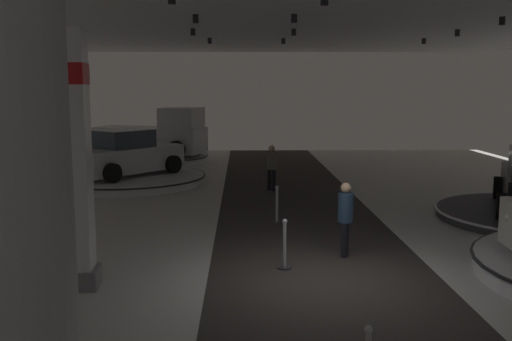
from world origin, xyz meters
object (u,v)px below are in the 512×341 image
display_car_far_left (126,155)px  display_platform_deep_left (150,158)px  display_platform_far_left (127,179)px  column_left (12,156)px  visitor_walking_far (345,215)px  visitor_walking_near (272,165)px  brand_sign_pylon (57,158)px  pickup_truck_deep_left (155,136)px

display_car_far_left → display_platform_deep_left: size_ratio=0.77×
display_platform_far_left → display_platform_deep_left: display_platform_deep_left is taller
column_left → visitor_walking_far: 7.11m
visitor_walking_near → display_platform_far_left: bearing=162.0°
brand_sign_pylon → pickup_truck_deep_left: size_ratio=0.80×
display_car_far_left → visitor_walking_near: 5.61m
brand_sign_pylon → display_platform_far_left: 11.48m
column_left → display_platform_far_left: bearing=96.2°
brand_sign_pylon → display_platform_far_left: (-1.09, 11.22, -2.17)m
column_left → display_platform_far_left: size_ratio=0.94×
visitor_walking_near → visitor_walking_far: 7.83m
brand_sign_pylon → visitor_walking_near: bearing=66.0°
brand_sign_pylon → visitor_walking_far: brand_sign_pylon is taller
display_car_far_left → visitor_walking_far: (6.50, -9.45, -0.16)m
display_car_far_left → display_platform_deep_left: (-0.17, 6.41, -0.90)m
display_car_far_left → pickup_truck_deep_left: bearing=88.8°
brand_sign_pylon → display_car_far_left: size_ratio=1.04×
display_platform_deep_left → pickup_truck_deep_left: bearing=-15.4°
display_platform_far_left → visitor_walking_near: size_ratio=3.69×
column_left → pickup_truck_deep_left: column_left is taller
display_platform_far_left → pickup_truck_deep_left: (0.11, 6.30, 1.07)m
display_platform_deep_left → brand_sign_pylon: bearing=-85.8°
display_platform_far_left → display_car_far_left: bearing=-129.9°
display_platform_deep_left → pickup_truck_deep_left: pickup_truck_deep_left is taller
display_car_far_left → visitor_walking_near: display_car_far_left is taller
column_left → visitor_walking_near: column_left is taller
brand_sign_pylon → column_left: bearing=-81.4°
column_left → display_platform_deep_left: size_ratio=0.96×
column_left → display_platform_far_left: 14.57m
column_left → display_platform_deep_left: (-1.74, 20.64, -2.58)m
display_platform_far_left → brand_sign_pylon: bearing=-84.5°
pickup_truck_deep_left → visitor_walking_near: (5.21, -8.02, -0.33)m
visitor_walking_far → brand_sign_pylon: bearing=-162.0°
column_left → pickup_truck_deep_left: (-1.43, 20.55, -1.51)m
column_left → visitor_walking_far: size_ratio=3.46×
display_platform_deep_left → column_left: bearing=-85.2°
column_left → brand_sign_pylon: 3.09m
pickup_truck_deep_left → display_platform_far_left: bearing=-91.0°
pickup_truck_deep_left → visitor_walking_near: 9.57m
brand_sign_pylon → visitor_walking_far: (5.39, 1.75, -1.44)m
brand_sign_pylon → display_car_far_left: bearing=95.7°
brand_sign_pylon → pickup_truck_deep_left: bearing=93.2°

